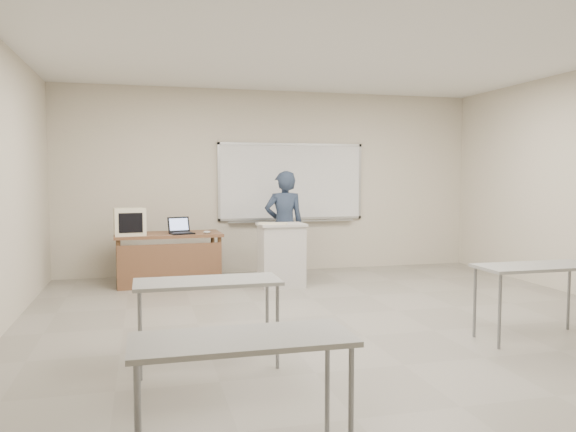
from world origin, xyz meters
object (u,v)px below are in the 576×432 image
object	(u,v)px
laptop	(182,230)
presenter	(284,225)
whiteboard	(292,183)
mouse	(207,232)
crt_monitor	(129,222)
podium	(281,255)
instructor_desk	(169,247)
keyboard	(273,224)

from	to	relation	value
laptop	presenter	bearing A→B (deg)	-15.02
presenter	whiteboard	bearing A→B (deg)	-110.40
whiteboard	mouse	size ratio (longest dim) A/B	22.78
crt_monitor	laptop	world-z (taller)	crt_monitor
crt_monitor	presenter	bearing A→B (deg)	-6.29
whiteboard	podium	bearing A→B (deg)	-110.65
instructor_desk	laptop	world-z (taller)	laptop
crt_monitor	podium	bearing A→B (deg)	-20.64
whiteboard	instructor_desk	world-z (taller)	whiteboard
keyboard	presenter	xyz separation A→B (m)	(0.33, 0.66, -0.09)
podium	crt_monitor	size ratio (longest dim) A/B	1.93
instructor_desk	laptop	distance (m)	0.31
whiteboard	laptop	xyz separation A→B (m)	(-1.87, -0.79, -0.67)
whiteboard	crt_monitor	distance (m)	2.78
laptop	keyboard	bearing A→B (deg)	-43.41
mouse	keyboard	distance (m)	1.05
instructor_desk	presenter	world-z (taller)	presenter
crt_monitor	mouse	world-z (taller)	crt_monitor
mouse	keyboard	bearing A→B (deg)	-29.35
instructor_desk	whiteboard	bearing A→B (deg)	18.61
crt_monitor	laptop	bearing A→B (deg)	-6.46
mouse	keyboard	xyz separation A→B (m)	(0.86, -0.58, 0.16)
instructor_desk	mouse	world-z (taller)	mouse
laptop	keyboard	world-z (taller)	laptop
whiteboard	keyboard	bearing A→B (deg)	-114.20
whiteboard	presenter	size ratio (longest dim) A/B	1.48
whiteboard	keyboard	world-z (taller)	whiteboard
crt_monitor	presenter	distance (m)	2.29
presenter	keyboard	bearing A→B (deg)	65.48
podium	keyboard	distance (m)	0.50
whiteboard	laptop	world-z (taller)	whiteboard
instructor_desk	crt_monitor	size ratio (longest dim) A/B	3.25
keyboard	presenter	bearing A→B (deg)	80.25
podium	mouse	size ratio (longest dim) A/B	8.41
crt_monitor	presenter	world-z (taller)	presenter
laptop	podium	bearing A→B (deg)	-36.53
podium	presenter	world-z (taller)	presenter
whiteboard	mouse	distance (m)	1.88
crt_monitor	laptop	xyz separation A→B (m)	(0.74, 0.00, -0.14)
whiteboard	laptop	distance (m)	2.14
mouse	keyboard	world-z (taller)	keyboard
whiteboard	mouse	xyz separation A→B (m)	(-1.51, -0.87, -0.71)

